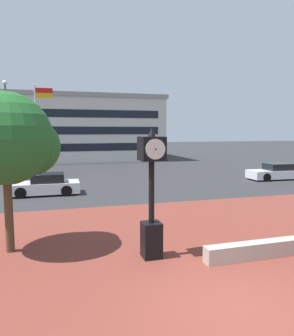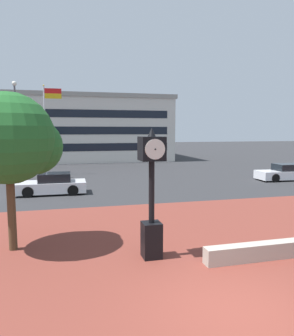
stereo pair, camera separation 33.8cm
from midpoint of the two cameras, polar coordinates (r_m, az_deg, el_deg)
The scene contains 10 objects.
ground_plane at distance 7.79m, azimuth 16.91°, elevation -23.17°, with size 200.00×200.00×0.00m, color #2D2D30.
plaza_brick_paving at distance 10.30m, azimuth 7.69°, elevation -15.27°, with size 44.00×14.22×0.01m, color brown.
planter_wall at distance 10.42m, azimuth 19.57°, elevation -13.90°, with size 3.20×0.40×0.50m, color #ADA393.
street_clock at distance 9.57m, azimuth 1.84°, elevation -4.34°, with size 0.71×0.82×3.93m.
plaza_tree at distance 10.93m, azimuth -21.81°, elevation 4.58°, with size 3.10×2.89×5.05m.
car_street_near at distance 20.37m, azimuth -16.05°, elevation -2.87°, with size 4.12×1.95×1.28m.
car_street_mid at distance 27.37m, azimuth 23.82°, elevation -0.80°, with size 4.53×1.99×1.28m.
flagpole_primary at distance 28.98m, azimuth -17.10°, elevation 7.69°, with size 1.52×0.14×7.72m.
civic_building at distance 45.64m, azimuth -10.95°, elevation 6.88°, with size 21.87×15.84×8.27m.
street_lamp_post at distance 26.94m, azimuth -21.95°, elevation 7.72°, with size 0.36×0.36×7.62m.
Camera 2 is at (-3.42, -5.80, 3.83)m, focal length 34.24 mm.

